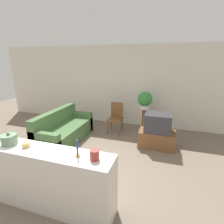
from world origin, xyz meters
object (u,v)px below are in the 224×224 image
Objects in this scene: television at (158,123)px; wooden_chair at (116,116)px; potted_plant at (145,100)px; couch at (64,131)px; decorative_bowl at (9,139)px.

wooden_chair reaches higher than television.
potted_plant reaches higher than wooden_chair.
television is 1.24× the size of potted_plant.
television is at bearing 10.27° from couch.
potted_plant is at bearing 64.49° from decorative_bowl.
wooden_chair is 1.73× the size of potted_plant.
wooden_chair reaches higher than couch.
decorative_bowl is at bearing -78.39° from couch.
decorative_bowl reaches higher than television.
couch is 1.63m from wooden_chair.
couch is 2.24m from decorative_bowl.
decorative_bowl is (-2.08, -2.53, 0.37)m from television.
decorative_bowl is (-1.62, -3.39, -0.01)m from potted_plant.
couch is 2.05× the size of wooden_chair.
decorative_bowl is (0.43, -2.07, 0.74)m from couch.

